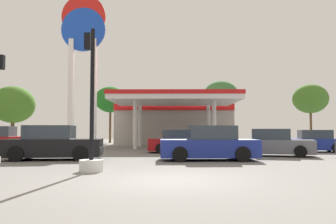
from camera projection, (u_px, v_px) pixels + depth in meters
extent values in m
plane|color=slate|center=(165.00, 180.00, 9.27)|extent=(90.00, 90.00, 0.00)
cube|color=#ADA89E|center=(174.00, 125.00, 34.08)|extent=(11.09, 6.89, 3.89)
cube|color=red|center=(174.00, 107.00, 30.67)|extent=(11.09, 0.12, 0.60)
cube|color=white|center=(174.00, 101.00, 26.92)|extent=(9.80, 7.06, 0.35)
cube|color=red|center=(174.00, 97.00, 26.93)|extent=(9.90, 7.16, 0.30)
cylinder|color=silver|center=(135.00, 125.00, 24.90)|extent=(0.32, 0.32, 3.62)
cylinder|color=silver|center=(214.00, 125.00, 24.84)|extent=(0.32, 0.32, 3.62)
cylinder|color=silver|center=(140.00, 126.00, 28.77)|extent=(0.32, 0.32, 3.62)
cylinder|color=silver|center=(208.00, 126.00, 28.71)|extent=(0.32, 0.32, 3.62)
cube|color=#4C4C51|center=(174.00, 141.00, 26.74)|extent=(0.90, 0.60, 1.10)
cube|color=white|center=(71.00, 93.00, 28.23)|extent=(0.40, 0.56, 9.15)
cube|color=white|center=(94.00, 93.00, 28.22)|extent=(0.40, 0.56, 9.15)
cylinder|color=blue|center=(83.00, 30.00, 28.53)|extent=(3.75, 0.22, 3.75)
cylinder|color=red|center=(84.00, 17.00, 28.61)|extent=(3.75, 0.22, 3.75)
cube|color=white|center=(84.00, 23.00, 28.62)|extent=(3.45, 0.08, 0.67)
cylinder|color=black|center=(10.00, 148.00, 20.30)|extent=(0.73, 0.34, 0.70)
cylinder|color=black|center=(20.00, 146.00, 22.16)|extent=(0.73, 0.34, 0.70)
cylinder|color=black|center=(86.00, 151.00, 16.91)|extent=(0.71, 0.31, 0.69)
cylinder|color=black|center=(80.00, 154.00, 15.08)|extent=(0.71, 0.31, 0.69)
cylinder|color=black|center=(29.00, 151.00, 16.63)|extent=(0.71, 0.31, 0.69)
cylinder|color=black|center=(16.00, 154.00, 14.79)|extent=(0.71, 0.31, 0.69)
cube|color=black|center=(53.00, 148.00, 15.87)|extent=(4.70, 2.38, 0.82)
cube|color=#2D3842|center=(50.00, 133.00, 15.89)|extent=(2.32, 1.91, 0.69)
cube|color=black|center=(101.00, 150.00, 16.08)|extent=(0.33, 1.80, 0.26)
cylinder|color=black|center=(297.00, 150.00, 18.58)|extent=(0.66, 0.37, 0.62)
cylinder|color=black|center=(300.00, 152.00, 16.97)|extent=(0.66, 0.37, 0.62)
cylinder|color=black|center=(250.00, 149.00, 19.26)|extent=(0.66, 0.37, 0.62)
cylinder|color=black|center=(249.00, 151.00, 17.65)|extent=(0.66, 0.37, 0.62)
cube|color=slate|center=(274.00, 146.00, 18.13)|extent=(4.40, 2.72, 0.74)
cube|color=#2D3842|center=(271.00, 135.00, 18.20)|extent=(2.28, 1.97, 0.62)
cube|color=black|center=(314.00, 149.00, 17.58)|extent=(0.53, 1.60, 0.23)
cylinder|color=black|center=(180.00, 154.00, 14.61)|extent=(0.69, 0.26, 0.68)
cylinder|color=black|center=(177.00, 152.00, 16.43)|extent=(0.69, 0.26, 0.68)
cylinder|color=black|center=(243.00, 154.00, 14.69)|extent=(0.69, 0.26, 0.68)
cylinder|color=black|center=(233.00, 152.00, 16.52)|extent=(0.69, 0.26, 0.68)
cube|color=navy|center=(208.00, 148.00, 15.57)|extent=(4.53, 2.05, 0.81)
cube|color=#2D3842|center=(212.00, 133.00, 15.62)|extent=(2.19, 1.74, 0.68)
cube|color=black|center=(161.00, 151.00, 15.50)|extent=(0.20, 1.78, 0.25)
cylinder|color=black|center=(296.00, 148.00, 21.09)|extent=(0.63, 0.30, 0.60)
cylinder|color=black|center=(291.00, 146.00, 22.68)|extent=(0.63, 0.30, 0.60)
cylinder|color=black|center=(329.00, 147.00, 22.28)|extent=(0.63, 0.30, 0.60)
cube|color=navy|center=(313.00, 144.00, 21.70)|extent=(4.16, 2.25, 0.71)
cube|color=#2D3842|center=(315.00, 135.00, 21.71)|extent=(2.09, 1.74, 0.60)
cube|color=black|center=(282.00, 146.00, 22.01)|extent=(0.36, 1.57, 0.23)
cylinder|color=black|center=(197.00, 147.00, 21.92)|extent=(0.63, 0.26, 0.61)
cylinder|color=black|center=(201.00, 148.00, 20.29)|extent=(0.63, 0.26, 0.61)
cylinder|color=black|center=(159.00, 147.00, 21.74)|extent=(0.63, 0.26, 0.61)
cylinder|color=black|center=(160.00, 148.00, 20.11)|extent=(0.63, 0.26, 0.61)
cube|color=#A51111|center=(180.00, 144.00, 21.02)|extent=(4.13, 2.01, 0.72)
cube|color=#2D3842|center=(177.00, 134.00, 21.05)|extent=(2.02, 1.64, 0.61)
cube|color=black|center=(210.00, 146.00, 21.16)|extent=(0.25, 1.60, 0.23)
cube|color=black|center=(1.00, 62.00, 13.18)|extent=(0.21, 0.20, 0.57)
sphere|color=red|center=(3.00, 58.00, 13.31)|extent=(0.15, 0.15, 0.15)
sphere|color=#D89E0C|center=(3.00, 63.00, 13.30)|extent=(0.15, 0.15, 0.15)
sphere|color=green|center=(3.00, 67.00, 13.29)|extent=(0.15, 0.15, 0.15)
cylinder|color=silver|center=(91.00, 166.00, 11.26)|extent=(0.80, 0.80, 0.39)
cylinder|color=black|center=(92.00, 94.00, 11.40)|extent=(0.14, 0.14, 4.48)
cube|color=black|center=(88.00, 41.00, 11.66)|extent=(0.21, 0.20, 0.57)
sphere|color=red|center=(89.00, 37.00, 11.79)|extent=(0.15, 0.15, 0.15)
sphere|color=#D89E0C|center=(88.00, 42.00, 11.78)|extent=(0.15, 0.15, 0.15)
sphere|color=green|center=(88.00, 47.00, 11.77)|extent=(0.15, 0.15, 0.15)
cylinder|color=brown|center=(12.00, 132.00, 36.92)|extent=(0.39, 0.39, 2.50)
ellipsoid|color=#417123|center=(13.00, 105.00, 37.09)|extent=(4.70, 4.70, 4.08)
cylinder|color=brown|center=(110.00, 127.00, 38.21)|extent=(0.25, 0.25, 3.61)
ellipsoid|color=#1E671F|center=(110.00, 99.00, 38.39)|extent=(3.57, 3.57, 2.97)
cylinder|color=brown|center=(221.00, 125.00, 36.97)|extent=(0.39, 0.39, 3.96)
ellipsoid|color=#3A6C38|center=(221.00, 95.00, 37.16)|extent=(3.78, 3.78, 3.06)
cylinder|color=brown|center=(311.00, 127.00, 36.32)|extent=(0.24, 0.24, 3.44)
ellipsoid|color=#417126|center=(310.00, 99.00, 36.49)|extent=(3.76, 3.76, 3.17)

